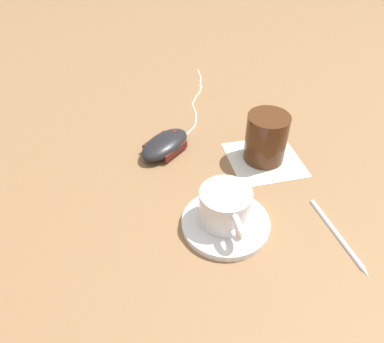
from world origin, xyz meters
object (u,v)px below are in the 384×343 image
at_px(saucer, 225,223).
at_px(pen, 338,233).
at_px(coffee_cup, 225,207).
at_px(drinking_glass, 266,138).
at_px(computer_mouse, 165,145).

relative_size(saucer, pen, 0.91).
height_order(saucer, pen, saucer).
relative_size(coffee_cup, pen, 0.70).
bearing_deg(coffee_cup, saucer, 115.03).
relative_size(coffee_cup, drinking_glass, 1.17).
xyz_separation_m(saucer, coffee_cup, (0.00, -0.00, 0.03)).
height_order(drinking_glass, pen, drinking_glass).
distance_m(coffee_cup, computer_mouse, 0.22).
relative_size(coffee_cup, computer_mouse, 0.85).
xyz_separation_m(coffee_cup, computer_mouse, (0.07, -0.20, -0.02)).
xyz_separation_m(computer_mouse, pen, (-0.23, 0.26, -0.01)).
bearing_deg(saucer, coffee_cup, -64.97).
distance_m(saucer, pen, 0.17).
height_order(computer_mouse, drinking_glass, drinking_glass).
distance_m(computer_mouse, drinking_glass, 0.19).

